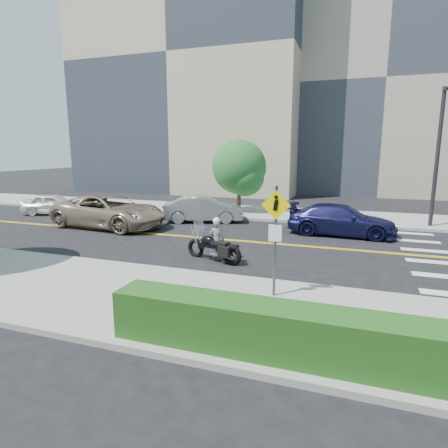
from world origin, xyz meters
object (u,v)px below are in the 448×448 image
object	(u,v)px
motorcyclist	(217,239)
suv	(109,211)
parked_car_silver	(203,209)
parked_car_blue	(341,220)
pedestrian_sign	(275,231)
parked_car_white	(54,204)
motorcycle	(214,241)

from	to	relation	value
motorcyclist	suv	size ratio (longest dim) A/B	0.26
parked_car_silver	parked_car_blue	xyz separation A→B (m)	(7.62, -0.97, -0.01)
pedestrian_sign	motorcyclist	distance (m)	4.37
motorcyclist	parked_car_silver	distance (m)	7.74
parked_car_silver	parked_car_blue	world-z (taller)	parked_car_silver
suv	parked_car_silver	world-z (taller)	suv
parked_car_blue	parked_car_silver	bearing A→B (deg)	84.88
parked_car_white	parked_car_blue	distance (m)	17.67
motorcyclist	parked_car_blue	world-z (taller)	motorcyclist
motorcycle	parked_car_silver	size ratio (longest dim) A/B	0.53
parked_car_white	motorcycle	bearing A→B (deg)	-133.16
suv	parked_car_white	world-z (taller)	suv
parked_car_white	parked_car_blue	size ratio (longest dim) A/B	0.76
pedestrian_sign	motorcycle	xyz separation A→B (m)	(-2.91, 3.03, -1.23)
parked_car_white	pedestrian_sign	bearing A→B (deg)	-137.81
parked_car_blue	motorcycle	bearing A→B (deg)	146.82
pedestrian_sign	motorcycle	bearing A→B (deg)	133.84
parked_car_silver	parked_car_blue	distance (m)	7.68
motorcycle	parked_car_blue	xyz separation A→B (m)	(4.31, 6.08, 0.01)
suv	parked_car_blue	distance (m)	11.98
pedestrian_sign	parked_car_blue	xyz separation A→B (m)	(1.39, 9.11, -1.22)
motorcycle	parked_car_silver	xyz separation A→B (m)	(-3.31, 7.05, 0.02)
suv	parked_car_blue	world-z (taller)	suv
motorcycle	parked_car_blue	world-z (taller)	parked_car_blue
motorcyclist	suv	bearing A→B (deg)	-40.32
motorcycle	parked_car_white	size ratio (longest dim) A/B	0.61
suv	parked_car_white	distance (m)	6.30
pedestrian_sign	parked_car_silver	distance (m)	11.91
pedestrian_sign	motorcycle	world-z (taller)	pedestrian_sign
motorcycle	suv	bearing A→B (deg)	169.53
motorcycle	parked_car_blue	bearing A→B (deg)	72.22
motorcyclist	suv	distance (m)	8.51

